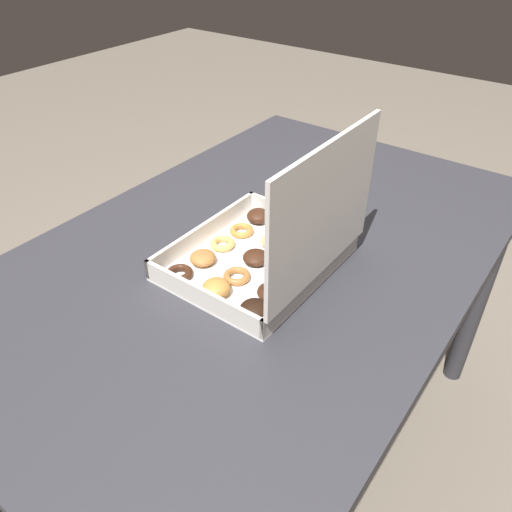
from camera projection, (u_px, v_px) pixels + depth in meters
The scene contains 4 objects.
ground_plane at pixel (261, 442), 1.48m from camera, with size 8.00×8.00×0.00m, color #6B6054.
dining_table at pixel (263, 278), 1.11m from camera, with size 1.29×0.83×0.71m.
donut_box at pixel (272, 247), 0.95m from camera, with size 0.33×0.29×0.30m.
coffee_mug at pixel (328, 199), 1.13m from camera, with size 0.08×0.08×0.08m.
Camera 1 is at (0.71, 0.51, 1.32)m, focal length 35.00 mm.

